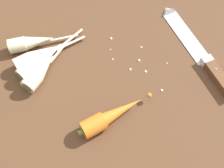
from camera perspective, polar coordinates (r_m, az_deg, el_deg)
ground_plane at (r=73.11cm, az=0.94°, el=-0.35°), size 120.00×90.00×4.00cm
chefs_knife at (r=80.65cm, az=16.57°, el=7.50°), size 31.65×20.45×4.18cm
whole_carrot at (r=64.48cm, az=-0.32°, el=-6.66°), size 9.80×18.54×4.20cm
parsnip_front at (r=76.16cm, az=-14.77°, el=5.68°), size 9.54×19.78×4.00cm
parsnip_mid_left at (r=79.52cm, az=-16.17°, el=8.21°), size 13.45×16.24×4.00cm
parsnip_mid_right at (r=75.14cm, az=-14.21°, el=4.87°), size 4.95×22.32×4.00cm
parsnip_back at (r=73.06cm, az=-14.51°, el=2.52°), size 5.37×17.31×4.00cm
mince_crumbs at (r=74.92cm, az=4.62°, el=4.78°), size 21.18×9.06×0.78cm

